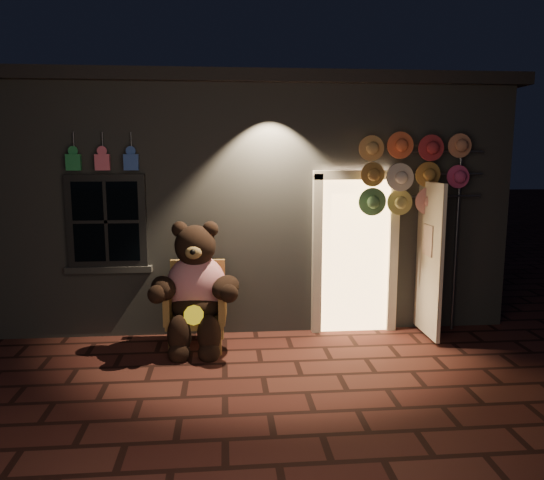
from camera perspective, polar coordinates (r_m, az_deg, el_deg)
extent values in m
plane|color=#4E251E|center=(5.96, -0.94, -14.52)|extent=(60.00, 60.00, 0.00)
cube|color=slate|center=(9.48, -2.76, 4.65)|extent=(7.00, 5.00, 3.30)
cube|color=black|center=(9.50, -2.84, 15.11)|extent=(7.30, 5.30, 0.16)
cube|color=black|center=(7.11, -17.34, 1.94)|extent=(1.00, 0.10, 1.20)
cube|color=black|center=(7.08, -17.39, 1.91)|extent=(0.82, 0.06, 1.02)
cube|color=slate|center=(7.21, -17.10, -3.03)|extent=(1.10, 0.14, 0.08)
cube|color=#F3B86D|center=(7.26, 8.85, -1.61)|extent=(0.92, 0.10, 2.10)
cube|color=beige|center=(7.12, 4.86, -1.75)|extent=(0.12, 0.12, 2.20)
cube|color=beige|center=(7.37, 12.85, -1.57)|extent=(0.12, 0.12, 2.20)
cube|color=beige|center=(7.10, 9.14, 6.92)|extent=(1.16, 0.12, 0.12)
cube|color=beige|center=(7.18, 16.57, -2.00)|extent=(0.05, 0.80, 2.00)
cube|color=#258946|center=(7.07, -20.57, 7.83)|extent=(0.18, 0.07, 0.20)
cylinder|color=#59595E|center=(7.13, -20.55, 9.85)|extent=(0.02, 0.02, 0.25)
cube|color=#EE627A|center=(6.99, -17.77, 7.97)|extent=(0.18, 0.07, 0.20)
cylinder|color=#59595E|center=(7.05, -17.76, 10.01)|extent=(0.02, 0.02, 0.25)
cube|color=#2F50A6|center=(6.92, -14.91, 8.09)|extent=(0.18, 0.07, 0.20)
cylinder|color=#59595E|center=(6.98, -14.92, 10.15)|extent=(0.02, 0.02, 0.25)
cube|color=olive|center=(6.75, -8.11, -8.40)|extent=(0.72, 0.67, 0.10)
cube|color=olive|center=(6.94, -7.95, -4.93)|extent=(0.70, 0.11, 0.69)
cube|color=olive|center=(6.71, -10.97, -6.81)|extent=(0.10, 0.60, 0.40)
cube|color=olive|center=(6.65, -5.33, -6.83)|extent=(0.10, 0.60, 0.40)
cylinder|color=olive|center=(6.59, -10.92, -10.83)|extent=(0.05, 0.05, 0.32)
cylinder|color=olive|center=(6.53, -5.65, -10.89)|extent=(0.05, 0.05, 0.32)
cylinder|color=olive|center=(7.11, -10.28, -9.31)|extent=(0.05, 0.05, 0.32)
cylinder|color=olive|center=(7.05, -5.42, -9.34)|extent=(0.05, 0.05, 0.32)
ellipsoid|color=red|center=(6.69, -8.12, -4.88)|extent=(0.77, 0.63, 0.78)
ellipsoid|color=black|center=(6.67, -8.15, -6.99)|extent=(0.64, 0.55, 0.37)
sphere|color=black|center=(6.53, -8.27, -0.61)|extent=(0.53, 0.53, 0.51)
sphere|color=black|center=(6.56, -9.90, 1.13)|extent=(0.20, 0.20, 0.20)
sphere|color=black|center=(6.52, -6.65, 1.17)|extent=(0.20, 0.20, 0.20)
ellipsoid|color=olive|center=(6.32, -8.46, -1.35)|extent=(0.20, 0.15, 0.16)
ellipsoid|color=black|center=(6.50, -11.62, -5.11)|extent=(0.43, 0.58, 0.29)
ellipsoid|color=black|center=(6.43, -5.00, -5.11)|extent=(0.46, 0.58, 0.29)
ellipsoid|color=black|center=(6.46, -9.94, -10.04)|extent=(0.29, 0.29, 0.49)
ellipsoid|color=black|center=(6.42, -6.78, -10.07)|extent=(0.29, 0.29, 0.49)
sphere|color=black|center=(6.46, -9.97, -11.89)|extent=(0.26, 0.26, 0.26)
sphere|color=black|center=(6.43, -6.79, -11.93)|extent=(0.26, 0.26, 0.26)
cylinder|color=yellow|center=(6.36, -8.42, -8.00)|extent=(0.25, 0.11, 0.23)
cylinder|color=#59595E|center=(7.58, 19.24, 0.46)|extent=(0.04, 0.04, 2.63)
cylinder|color=#59595E|center=(7.37, 17.67, 9.04)|extent=(1.17, 0.03, 0.03)
cylinder|color=#59595E|center=(7.37, 17.56, 6.78)|extent=(1.17, 0.03, 0.03)
cylinder|color=#59595E|center=(7.39, 17.45, 4.51)|extent=(1.17, 0.03, 0.03)
cylinder|color=tan|center=(7.00, 10.70, 9.72)|extent=(0.33, 0.11, 0.33)
cylinder|color=#FF6A3C|center=(7.09, 13.84, 9.61)|extent=(0.33, 0.11, 0.33)
cylinder|color=#B62E36|center=(7.20, 16.89, 9.47)|extent=(0.33, 0.11, 0.33)
cylinder|color=tan|center=(7.41, 19.55, 9.32)|extent=(0.33, 0.11, 0.33)
cylinder|color=olive|center=(6.98, 10.69, 6.93)|extent=(0.33, 0.11, 0.33)
cylinder|color=beige|center=(7.07, 13.81, 6.85)|extent=(0.33, 0.11, 0.33)
cylinder|color=#B28038|center=(7.26, 16.59, 6.79)|extent=(0.33, 0.11, 0.33)
cylinder|color=#EB447E|center=(7.38, 19.50, 6.68)|extent=(0.33, 0.11, 0.33)
cylinder|color=#5B9554|center=(6.97, 10.67, 4.12)|extent=(0.33, 0.11, 0.33)
cylinder|color=tan|center=(7.14, 13.55, 4.14)|extent=(0.33, 0.11, 0.33)
cylinder|color=pink|center=(7.25, 16.55, 4.09)|extent=(0.33, 0.11, 0.33)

